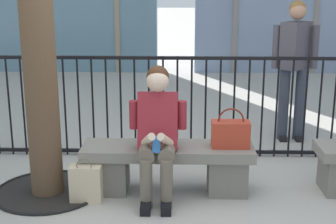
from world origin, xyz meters
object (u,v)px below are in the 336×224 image
seated_person_with_phone (158,129)px  handbag_on_bench (231,133)px  stone_bench (168,164)px  shopping_bag (86,183)px  bystander_at_railing (295,60)px

seated_person_with_phone → handbag_on_bench: seated_person_with_phone is taller
stone_bench → seated_person_with_phone: bearing=-124.4°
stone_bench → handbag_on_bench: handbag_on_bench is taller
stone_bench → shopping_bag: size_ratio=3.72×
handbag_on_bench → shopping_bag: handbag_on_bench is taller
seated_person_with_phone → shopping_bag: 0.81m
seated_person_with_phone → stone_bench: bearing=55.6°
seated_person_with_phone → bystander_at_railing: 2.39m
shopping_bag → bystander_at_railing: size_ratio=0.25×
seated_person_with_phone → handbag_on_bench: (0.67, 0.12, -0.07)m
handbag_on_bench → bystander_at_railing: size_ratio=0.22×
seated_person_with_phone → handbag_on_bench: size_ratio=3.27×
handbag_on_bench → bystander_at_railing: bystander_at_railing is taller
seated_person_with_phone → shopping_bag: bearing=-169.1°
stone_bench → bystander_at_railing: (1.49, 1.63, 0.73)m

